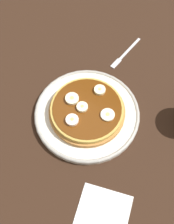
{
  "coord_description": "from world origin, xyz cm",
  "views": [
    {
      "loc": [
        -30.53,
        -19.7,
        68.71
      ],
      "look_at": [
        0.0,
        0.0,
        1.89
      ],
      "focal_mm": 50.37,
      "sensor_mm": 36.0,
      "label": 1
    }
  ],
  "objects_px": {
    "plate": "(87,114)",
    "napkin": "(103,214)",
    "banana_slice_1": "(108,115)",
    "banana_slice_4": "(73,98)",
    "banana_slice_0": "(82,107)",
    "banana_slice_3": "(72,120)",
    "banana_slice_2": "(101,91)",
    "fork": "(124,54)",
    "pancake_stack": "(88,110)"
  },
  "relations": [
    {
      "from": "banana_slice_2",
      "to": "banana_slice_4",
      "type": "height_order",
      "value": "same"
    },
    {
      "from": "plate",
      "to": "napkin",
      "type": "height_order",
      "value": "plate"
    },
    {
      "from": "pancake_stack",
      "to": "banana_slice_2",
      "type": "distance_m",
      "value": 0.06
    },
    {
      "from": "banana_slice_0",
      "to": "banana_slice_4",
      "type": "xyz_separation_m",
      "value": [
        0.01,
        0.03,
        0.0
      ]
    },
    {
      "from": "banana_slice_2",
      "to": "fork",
      "type": "distance_m",
      "value": 0.16
    },
    {
      "from": "plate",
      "to": "pancake_stack",
      "type": "xyz_separation_m",
      "value": [
        0.0,
        -0.0,
        0.02
      ]
    },
    {
      "from": "banana_slice_3",
      "to": "fork",
      "type": "xyz_separation_m",
      "value": [
        0.26,
        0.01,
        -0.04
      ]
    },
    {
      "from": "banana_slice_4",
      "to": "fork",
      "type": "bearing_deg",
      "value": -7.06
    },
    {
      "from": "pancake_stack",
      "to": "banana_slice_1",
      "type": "xyz_separation_m",
      "value": [
        0.01,
        -0.05,
        0.01
      ]
    },
    {
      "from": "banana_slice_2",
      "to": "fork",
      "type": "relative_size",
      "value": 0.21
    },
    {
      "from": "napkin",
      "to": "pancake_stack",
      "type": "bearing_deg",
      "value": 40.27
    },
    {
      "from": "banana_slice_2",
      "to": "banana_slice_0",
      "type": "bearing_deg",
      "value": 168.27
    },
    {
      "from": "plate",
      "to": "fork",
      "type": "distance_m",
      "value": 0.22
    },
    {
      "from": "banana_slice_2",
      "to": "banana_slice_4",
      "type": "xyz_separation_m",
      "value": [
        -0.05,
        0.05,
        0.0
      ]
    },
    {
      "from": "banana_slice_0",
      "to": "banana_slice_3",
      "type": "xyz_separation_m",
      "value": [
        -0.04,
        0.0,
        0.0
      ]
    },
    {
      "from": "banana_slice_1",
      "to": "banana_slice_2",
      "type": "distance_m",
      "value": 0.07
    },
    {
      "from": "banana_slice_1",
      "to": "banana_slice_0",
      "type": "bearing_deg",
      "value": 103.84
    },
    {
      "from": "pancake_stack",
      "to": "banana_slice_0",
      "type": "bearing_deg",
      "value": 121.73
    },
    {
      "from": "banana_slice_0",
      "to": "banana_slice_3",
      "type": "bearing_deg",
      "value": 179.23
    },
    {
      "from": "banana_slice_2",
      "to": "banana_slice_3",
      "type": "distance_m",
      "value": 0.11
    },
    {
      "from": "napkin",
      "to": "banana_slice_3",
      "type": "bearing_deg",
      "value": 51.2
    },
    {
      "from": "banana_slice_2",
      "to": "fork",
      "type": "bearing_deg",
      "value": 7.07
    },
    {
      "from": "banana_slice_0",
      "to": "banana_slice_1",
      "type": "distance_m",
      "value": 0.06
    },
    {
      "from": "plate",
      "to": "banana_slice_3",
      "type": "relative_size",
      "value": 8.58
    },
    {
      "from": "plate",
      "to": "napkin",
      "type": "bearing_deg",
      "value": -139.23
    },
    {
      "from": "banana_slice_0",
      "to": "banana_slice_1",
      "type": "xyz_separation_m",
      "value": [
        0.02,
        -0.06,
        -0.0
      ]
    },
    {
      "from": "banana_slice_4",
      "to": "banana_slice_2",
      "type": "bearing_deg",
      "value": -40.96
    },
    {
      "from": "plate",
      "to": "banana_slice_2",
      "type": "relative_size",
      "value": 9.27
    },
    {
      "from": "banana_slice_2",
      "to": "napkin",
      "type": "height_order",
      "value": "banana_slice_2"
    },
    {
      "from": "banana_slice_1",
      "to": "banana_slice_4",
      "type": "xyz_separation_m",
      "value": [
        -0.01,
        0.09,
        0.0
      ]
    },
    {
      "from": "plate",
      "to": "fork",
      "type": "height_order",
      "value": "plate"
    },
    {
      "from": "banana_slice_0",
      "to": "banana_slice_1",
      "type": "height_order",
      "value": "banana_slice_0"
    },
    {
      "from": "banana_slice_0",
      "to": "fork",
      "type": "xyz_separation_m",
      "value": [
        0.22,
        0.01,
        -0.04
      ]
    },
    {
      "from": "banana_slice_1",
      "to": "napkin",
      "type": "xyz_separation_m",
      "value": [
        -0.19,
        -0.11,
        -0.04
      ]
    },
    {
      "from": "banana_slice_1",
      "to": "napkin",
      "type": "bearing_deg",
      "value": -151.13
    },
    {
      "from": "plate",
      "to": "napkin",
      "type": "relative_size",
      "value": 2.35
    },
    {
      "from": "banana_slice_3",
      "to": "banana_slice_4",
      "type": "height_order",
      "value": "same"
    },
    {
      "from": "banana_slice_0",
      "to": "fork",
      "type": "bearing_deg",
      "value": 1.71
    },
    {
      "from": "banana_slice_1",
      "to": "banana_slice_4",
      "type": "height_order",
      "value": "banana_slice_4"
    },
    {
      "from": "pancake_stack",
      "to": "banana_slice_2",
      "type": "xyz_separation_m",
      "value": [
        0.06,
        -0.0,
        0.02
      ]
    },
    {
      "from": "fork",
      "to": "banana_slice_1",
      "type": "bearing_deg",
      "value": -161.89
    },
    {
      "from": "banana_slice_2",
      "to": "plate",
      "type": "bearing_deg",
      "value": 176.76
    },
    {
      "from": "banana_slice_0",
      "to": "banana_slice_2",
      "type": "xyz_separation_m",
      "value": [
        0.06,
        -0.01,
        0.0
      ]
    },
    {
      "from": "plate",
      "to": "banana_slice_4",
      "type": "xyz_separation_m",
      "value": [
        0.0,
        0.04,
        0.03
      ]
    },
    {
      "from": "pancake_stack",
      "to": "banana_slice_3",
      "type": "height_order",
      "value": "banana_slice_3"
    },
    {
      "from": "plate",
      "to": "banana_slice_1",
      "type": "xyz_separation_m",
      "value": [
        0.01,
        -0.05,
        0.03
      ]
    },
    {
      "from": "plate",
      "to": "fork",
      "type": "relative_size",
      "value": 1.98
    },
    {
      "from": "napkin",
      "to": "banana_slice_4",
      "type": "bearing_deg",
      "value": 46.99
    },
    {
      "from": "banana_slice_1",
      "to": "banana_slice_2",
      "type": "xyz_separation_m",
      "value": [
        0.05,
        0.05,
        0.0
      ]
    },
    {
      "from": "banana_slice_4",
      "to": "fork",
      "type": "relative_size",
      "value": 0.25
    }
  ]
}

